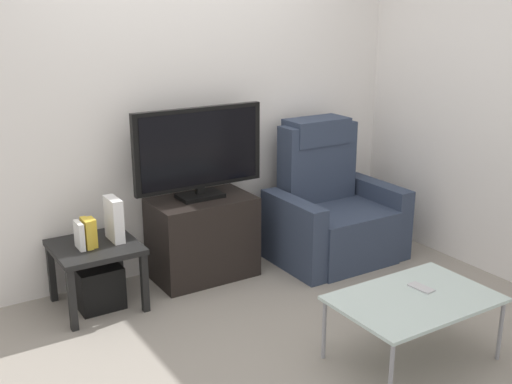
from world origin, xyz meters
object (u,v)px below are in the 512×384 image
at_px(recliner_armchair, 331,211).
at_px(cell_phone, 421,288).
at_px(book_middle, 87,233).
at_px(book_rightmost, 92,232).
at_px(game_console, 114,219).
at_px(tv_stand, 203,237).
at_px(television, 199,151).
at_px(subwoofer_box, 98,286).
at_px(book_leftmost, 79,236).
at_px(side_table, 95,254).
at_px(coffee_table, 414,301).

relative_size(recliner_armchair, cell_phone, 7.20).
height_order(recliner_armchair, book_middle, recliner_armchair).
bearing_deg(book_rightmost, game_console, 10.64).
distance_m(tv_stand, television, 0.65).
height_order(subwoofer_box, book_leftmost, book_leftmost).
height_order(side_table, subwoofer_box, side_table).
height_order(tv_stand, television, television).
height_order(side_table, game_console, game_console).
relative_size(game_console, cell_phone, 1.95).
distance_m(television, subwoofer_box, 1.15).
distance_m(recliner_armchair, side_table, 1.87).
relative_size(tv_stand, cell_phone, 4.90).
relative_size(tv_stand, side_table, 1.36).
bearing_deg(coffee_table, subwoofer_box, 129.40).
distance_m(side_table, book_rightmost, 0.17).
distance_m(recliner_armchair, book_middle, 1.93).
height_order(recliner_armchair, book_leftmost, recliner_armchair).
xyz_separation_m(book_middle, coffee_table, (1.35, -1.56, -0.17)).
bearing_deg(tv_stand, cell_phone, -69.45).
xyz_separation_m(book_leftmost, book_rightmost, (0.09, 0.00, 0.01)).
xyz_separation_m(tv_stand, book_middle, (-0.87, -0.08, 0.23)).
xyz_separation_m(television, recliner_armchair, (1.05, -0.21, -0.58)).
relative_size(side_table, book_rightmost, 2.82).
bearing_deg(book_leftmost, cell_phone, -44.81).
relative_size(tv_stand, book_leftmost, 4.07).
xyz_separation_m(tv_stand, subwoofer_box, (-0.82, -0.06, -0.16)).
distance_m(book_leftmost, cell_phone, 2.14).
distance_m(book_leftmost, game_console, 0.25).
relative_size(side_table, game_console, 1.85).
bearing_deg(television, tv_stand, -90.00).
height_order(book_leftmost, book_middle, book_middle).
xyz_separation_m(book_rightmost, game_console, (0.16, 0.03, 0.05)).
distance_m(side_table, game_console, 0.26).
relative_size(subwoofer_box, cell_phone, 1.94).
bearing_deg(recliner_armchair, game_console, -174.91).
xyz_separation_m(tv_stand, game_console, (-0.68, -0.05, 0.28)).
distance_m(book_leftmost, book_rightmost, 0.09).
height_order(tv_stand, book_rightmost, book_rightmost).
distance_m(book_leftmost, coffee_table, 2.11).
height_order(book_leftmost, coffee_table, book_leftmost).
bearing_deg(coffee_table, book_rightmost, 130.08).
relative_size(subwoofer_box, coffee_table, 0.32).
relative_size(recliner_armchair, book_rightmost, 5.64).
height_order(television, book_rightmost, television).
height_order(book_leftmost, game_console, game_console).
distance_m(subwoofer_box, book_leftmost, 0.40).
xyz_separation_m(side_table, book_rightmost, (-0.01, -0.02, 0.16)).
bearing_deg(side_table, television, 5.41).
bearing_deg(subwoofer_box, recliner_armchair, -4.05).
xyz_separation_m(book_rightmost, coffee_table, (1.32, -1.56, -0.17)).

